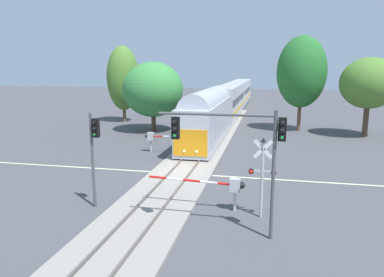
{
  "coord_description": "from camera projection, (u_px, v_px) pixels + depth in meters",
  "views": [
    {
      "loc": [
        5.94,
        -24.36,
        7.53
      ],
      "look_at": [
        0.08,
        3.14,
        2.0
      ],
      "focal_mm": 33.64,
      "sensor_mm": 36.0,
      "label": 1
    }
  ],
  "objects": [
    {
      "name": "traffic_signal_near_right",
      "position": [
        240.0,
        141.0,
        15.56
      ],
      "size": [
        5.58,
        0.38,
        5.79
      ],
      "color": "#4C4C51",
      "rests_on": "ground"
    },
    {
      "name": "pine_left_background",
      "position": [
        123.0,
        78.0,
        50.14
      ],
      "size": [
        4.51,
        4.51,
        10.57
      ],
      "color": "brown",
      "rests_on": "ground"
    },
    {
      "name": "oak_far_right",
      "position": [
        302.0,
        72.0,
        42.52
      ],
      "size": [
        5.79,
        5.79,
        11.29
      ],
      "color": "brown",
      "rests_on": "ground"
    },
    {
      "name": "traffic_signal_median",
      "position": [
        94.0,
        145.0,
        19.12
      ],
      "size": [
        0.53,
        0.38,
        5.22
      ],
      "color": "#4C4C51",
      "rests_on": "ground"
    },
    {
      "name": "ground_plane",
      "position": [
        182.0,
        174.0,
        26.05
      ],
      "size": [
        220.0,
        220.0,
        0.0
      ],
      "primitive_type": "plane",
      "color": "#47474C"
    },
    {
      "name": "oak_behind_train",
      "position": [
        153.0,
        90.0,
        42.54
      ],
      "size": [
        7.14,
        7.14,
        8.26
      ],
      "color": "#4C3828",
      "rests_on": "ground"
    },
    {
      "name": "crossing_signal_mast",
      "position": [
        262.0,
        170.0,
        17.94
      ],
      "size": [
        1.36,
        0.44,
        4.16
      ],
      "color": "#B2B2B7",
      "rests_on": "ground"
    },
    {
      "name": "railway_track",
      "position": [
        182.0,
        172.0,
        26.03
      ],
      "size": [
        4.4,
        80.0,
        0.32
      ],
      "color": "gray",
      "rests_on": "ground"
    },
    {
      "name": "road_centre_stripe",
      "position": [
        182.0,
        174.0,
        26.04
      ],
      "size": [
        44.0,
        0.2,
        0.01
      ],
      "color": "beige",
      "rests_on": "ground"
    },
    {
      "name": "crossing_gate_near",
      "position": [
        225.0,
        185.0,
        19.11
      ],
      "size": [
        5.3,
        0.4,
        1.8
      ],
      "color": "#B7B7BC",
      "rests_on": "ground"
    },
    {
      "name": "crossing_gate_far",
      "position": [
        159.0,
        137.0,
        32.38
      ],
      "size": [
        6.46,
        0.4,
        1.8
      ],
      "color": "#B7B7BC",
      "rests_on": "ground"
    },
    {
      "name": "commuter_train",
      "position": [
        230.0,
        99.0,
        56.35
      ],
      "size": [
        3.04,
        62.43,
        5.16
      ],
      "color": "#B2B7C1",
      "rests_on": "railway_track"
    },
    {
      "name": "maple_right_background",
      "position": [
        369.0,
        83.0,
        38.95
      ],
      "size": [
        6.14,
        6.14,
        8.69
      ],
      "color": "#4C3828",
      "rests_on": "ground"
    }
  ]
}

